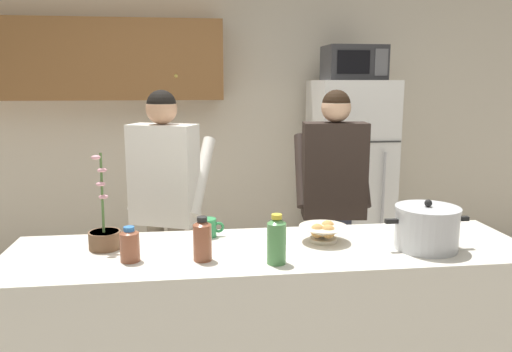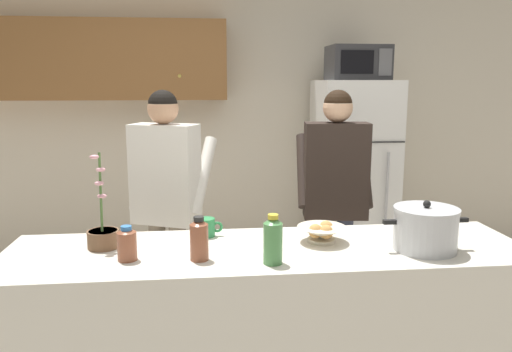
{
  "view_description": "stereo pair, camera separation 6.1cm",
  "coord_description": "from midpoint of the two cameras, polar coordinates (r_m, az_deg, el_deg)",
  "views": [
    {
      "loc": [
        -0.36,
        -2.27,
        1.7
      ],
      "look_at": [
        0.0,
        0.55,
        1.17
      ],
      "focal_mm": 35.13,
      "sensor_mm": 36.0,
      "label": 1
    },
    {
      "loc": [
        -0.3,
        -2.28,
        1.7
      ],
      "look_at": [
        0.0,
        0.55,
        1.17
      ],
      "focal_mm": 35.13,
      "sensor_mm": 36.0,
      "label": 2
    }
  ],
  "objects": [
    {
      "name": "back_wall_unit",
      "position": [
        4.54,
        -5.04,
        7.0
      ],
      "size": [
        6.0,
        0.48,
        2.6
      ],
      "color": "beige",
      "rests_on": "ground"
    },
    {
      "name": "coffee_mug",
      "position": [
        2.6,
        -4.96,
        -5.84
      ],
      "size": [
        0.13,
        0.09,
        0.1
      ],
      "color": "#2D8C4C",
      "rests_on": "kitchen_island"
    },
    {
      "name": "microwave",
      "position": [
        4.31,
        11.91,
        12.49
      ],
      "size": [
        0.48,
        0.37,
        0.28
      ],
      "color": "#2D2D30",
      "rests_on": "refrigerator"
    },
    {
      "name": "cooking_pot",
      "position": [
        2.51,
        19.38,
        -5.69
      ],
      "size": [
        0.41,
        0.3,
        0.24
      ],
      "color": "silver",
      "rests_on": "kitchen_island"
    },
    {
      "name": "bottle_far_corner",
      "position": [
        2.25,
        -5.72,
        -7.14
      ],
      "size": [
        0.08,
        0.08,
        0.2
      ],
      "color": "brown",
      "rests_on": "kitchen_island"
    },
    {
      "name": "bread_bowl",
      "position": [
        2.52,
        8.18,
        -6.39
      ],
      "size": [
        0.24,
        0.24,
        0.1
      ],
      "color": "beige",
      "rests_on": "kitchen_island"
    },
    {
      "name": "person_by_sink",
      "position": [
        3.4,
        9.53,
        -0.84
      ],
      "size": [
        0.54,
        0.46,
        1.66
      ],
      "color": "#33384C",
      "rests_on": "ground"
    },
    {
      "name": "potted_orchid",
      "position": [
        2.52,
        -16.35,
        -6.41
      ],
      "size": [
        0.15,
        0.15,
        0.46
      ],
      "color": "brown",
      "rests_on": "kitchen_island"
    },
    {
      "name": "bottle_mid_counter",
      "position": [
        2.2,
        2.73,
        -7.27
      ],
      "size": [
        0.08,
        0.08,
        0.22
      ],
      "color": "#4C8C4C",
      "rests_on": "kitchen_island"
    },
    {
      "name": "kitchen_island",
      "position": [
        2.61,
        2.04,
        -17.8
      ],
      "size": [
        2.51,
        0.68,
        0.92
      ],
      "primitive_type": "cube",
      "color": "silver",
      "rests_on": "ground"
    },
    {
      "name": "person_near_pot",
      "position": [
        3.27,
        -9.66,
        -1.31
      ],
      "size": [
        0.61,
        0.55,
        1.66
      ],
      "color": "#726656",
      "rests_on": "ground"
    },
    {
      "name": "refrigerator",
      "position": [
        4.41,
        11.33,
        -0.61
      ],
      "size": [
        0.64,
        0.68,
        1.72
      ],
      "color": "white",
      "rests_on": "ground"
    },
    {
      "name": "bottle_near_edge",
      "position": [
        2.31,
        -13.75,
        -7.47
      ],
      "size": [
        0.09,
        0.09,
        0.16
      ],
      "color": "brown",
      "rests_on": "kitchen_island"
    }
  ]
}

